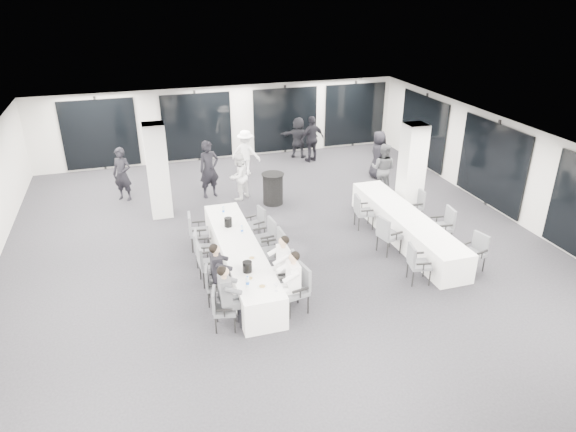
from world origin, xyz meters
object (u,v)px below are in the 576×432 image
(chair_side_right_near, at_px, (476,250))
(chair_side_right_mid, at_px, (444,224))
(chair_main_left_second, at_px, (213,283))
(chair_main_left_far, at_px, (196,229))
(chair_side_right_far, at_px, (415,203))
(ice_bucket_far, at_px, (228,222))
(chair_main_left_near, at_px, (221,306))
(chair_main_right_mid, at_px, (276,248))
(cocktail_table, at_px, (273,189))
(chair_side_left_far, at_px, (362,210))
(ice_bucket_near, at_px, (247,267))
(standing_guest_b, at_px, (238,173))
(standing_guest_h, at_px, (383,165))
(chair_side_left_near, at_px, (416,261))
(banquet_table_main, at_px, (240,258))
(standing_guest_a, at_px, (209,166))
(standing_guest_c, at_px, (246,150))
(banquet_table_side, at_px, (405,227))
(chair_main_left_fourth, at_px, (201,246))
(chair_main_right_far, at_px, (258,222))
(chair_main_right_second, at_px, (288,271))
(chair_main_right_fourth, at_px, (267,235))
(chair_main_right_near, at_px, (298,286))
(standing_guest_d, at_px, (312,136))
(standing_guest_f, at_px, (298,135))
(chair_side_left_mid, at_px, (387,233))
(standing_guest_g, at_px, (122,171))
(standing_guest_e, at_px, (379,152))

(chair_side_right_near, relative_size, chair_side_right_mid, 0.91)
(chair_main_left_second, distance_m, chair_main_left_far, 2.60)
(chair_side_right_near, bearing_deg, chair_side_right_far, -14.27)
(chair_main_left_far, height_order, ice_bucket_far, chair_main_left_far)
(chair_main_left_near, relative_size, chair_main_right_mid, 0.86)
(cocktail_table, height_order, chair_side_left_far, cocktail_table)
(chair_side_right_near, bearing_deg, ice_bucket_near, 72.82)
(chair_main_left_second, bearing_deg, standing_guest_b, 173.16)
(standing_guest_h, bearing_deg, chair_side_left_near, 114.78)
(banquet_table_main, bearing_deg, chair_main_left_second, -127.32)
(standing_guest_a, bearing_deg, ice_bucket_near, -108.02)
(standing_guest_c, distance_m, standing_guest_h, 4.94)
(banquet_table_side, bearing_deg, chair_main_left_fourth, 177.15)
(chair_main_left_second, distance_m, chair_side_left_far, 5.24)
(banquet_table_side, relative_size, chair_main_right_far, 5.56)
(standing_guest_a, bearing_deg, banquet_table_side, -61.48)
(chair_main_left_fourth, distance_m, chair_side_left_near, 5.15)
(chair_main_right_second, bearing_deg, standing_guest_c, 2.02)
(standing_guest_h, distance_m, ice_bucket_near, 7.43)
(banquet_table_main, xyz_separation_m, chair_side_right_far, (5.47, 1.33, 0.18))
(chair_main_right_mid, xyz_separation_m, chair_main_right_fourth, (-0.01, 0.78, -0.03))
(banquet_table_main, height_order, ice_bucket_far, ice_bucket_far)
(chair_main_right_near, bearing_deg, banquet_table_main, 13.75)
(standing_guest_d, height_order, standing_guest_f, standing_guest_d)
(chair_main_left_far, xyz_separation_m, chair_side_left_mid, (4.63, -1.68, 0.01))
(chair_main_left_far, relative_size, chair_side_left_far, 1.02)
(banquet_table_side, distance_m, chair_side_left_far, 1.33)
(standing_guest_d, height_order, ice_bucket_near, standing_guest_d)
(standing_guest_g, bearing_deg, standing_guest_h, 18.95)
(chair_main_right_far, distance_m, standing_guest_d, 6.78)
(banquet_table_side, relative_size, standing_guest_f, 2.74)
(cocktail_table, distance_m, chair_main_right_far, 2.45)
(chair_main_left_fourth, distance_m, standing_guest_b, 4.24)
(chair_main_left_near, bearing_deg, chair_side_right_mid, 119.41)
(standing_guest_a, bearing_deg, chair_main_left_fourth, -118.34)
(chair_main_right_mid, distance_m, standing_guest_e, 7.30)
(chair_main_right_near, xyz_separation_m, standing_guest_b, (0.10, 6.37, 0.27))
(chair_main_right_fourth, relative_size, chair_main_right_far, 1.10)
(chair_main_left_second, distance_m, chair_main_right_mid, 1.91)
(chair_side_left_mid, xyz_separation_m, standing_guest_e, (2.26, 5.12, 0.38))
(standing_guest_c, height_order, standing_guest_h, standing_guest_h)
(banquet_table_side, xyz_separation_m, chair_main_right_far, (-3.80, 1.20, 0.14))
(chair_side_right_mid, bearing_deg, standing_guest_f, 16.92)
(chair_main_left_near, bearing_deg, standing_guest_a, -174.61)
(cocktail_table, bearing_deg, standing_guest_g, 159.01)
(chair_main_right_near, bearing_deg, standing_guest_d, -31.58)
(chair_main_left_far, height_order, standing_guest_a, standing_guest_a)
(chair_main_right_second, xyz_separation_m, chair_side_right_mid, (4.64, 1.03, 0.03))
(standing_guest_b, bearing_deg, chair_main_left_second, 34.99)
(chair_main_left_far, distance_m, standing_guest_a, 3.59)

